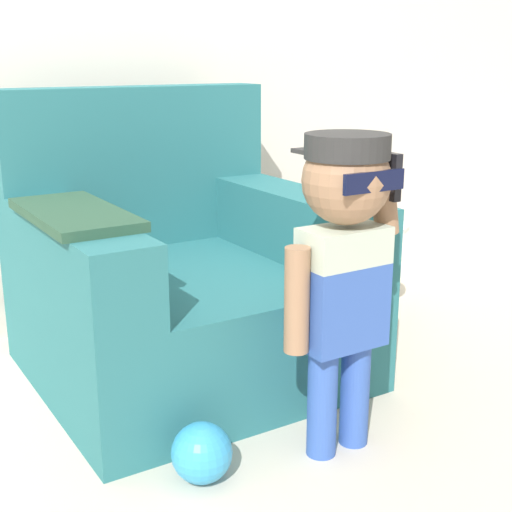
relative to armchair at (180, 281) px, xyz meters
name	(u,v)px	position (x,y,z in m)	size (l,w,h in m)	color
ground_plane	(128,386)	(-0.24, -0.05, -0.33)	(10.00, 10.00, 0.00)	beige
wall_back	(41,6)	(-0.24, 0.65, 0.97)	(10.00, 0.05, 2.60)	silver
armchair	(180,281)	(0.00, 0.00, 0.00)	(1.07, 1.03, 1.01)	#286B70
person_child	(343,247)	(0.13, -0.76, 0.28)	(0.38, 0.28, 0.92)	#3356AD
side_table	(355,262)	(0.85, 0.04, -0.07)	(0.44, 0.44, 0.44)	white
toy_ball	(202,453)	(-0.29, -0.70, -0.25)	(0.17, 0.17, 0.17)	#3399D1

